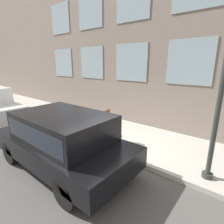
# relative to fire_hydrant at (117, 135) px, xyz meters

# --- Properties ---
(ground_plane) EXTENTS (80.00, 80.00, 0.00)m
(ground_plane) POSITION_rel_fire_hydrant_xyz_m (-0.47, -0.15, -0.54)
(ground_plane) COLOR #514F4C
(sidewalk) EXTENTS (3.04, 60.00, 0.14)m
(sidewalk) POSITION_rel_fire_hydrant_xyz_m (1.04, -0.15, -0.47)
(sidewalk) COLOR #B2ADA3
(sidewalk) RESTS_ON ground_plane
(fire_hydrant) EXTENTS (0.31, 0.43, 0.78)m
(fire_hydrant) POSITION_rel_fire_hydrant_xyz_m (0.00, 0.00, 0.00)
(fire_hydrant) COLOR gold
(fire_hydrant) RESTS_ON sidewalk
(person) EXTENTS (0.31, 0.20, 1.27)m
(person) POSITION_rel_fire_hydrant_xyz_m (0.12, 0.54, 0.36)
(person) COLOR #998466
(person) RESTS_ON sidewalk
(parked_truck_black_near) EXTENTS (2.04, 4.44, 1.65)m
(parked_truck_black_near) POSITION_rel_fire_hydrant_xyz_m (-1.85, 0.54, 0.41)
(parked_truck_black_near) COLOR black
(parked_truck_black_near) RESTS_ON ground_plane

